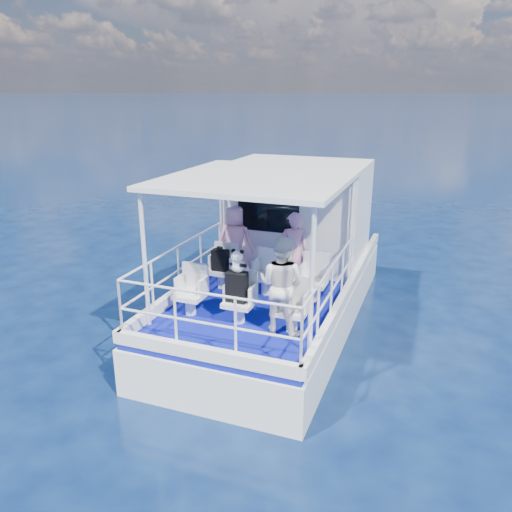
{
  "coord_description": "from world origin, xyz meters",
  "views": [
    {
      "loc": [
        2.91,
        -8.0,
        4.54
      ],
      "look_at": [
        0.03,
        -0.4,
        1.84
      ],
      "focal_mm": 35.0,
      "sensor_mm": 36.0,
      "label": 1
    }
  ],
  "objects_px": {
    "passenger_port_fwd": "(235,242)",
    "backpack_center": "(237,287)",
    "passenger_stbd_aft": "(282,285)",
    "panda": "(238,261)"
  },
  "relations": [
    {
      "from": "passenger_port_fwd",
      "to": "panda",
      "type": "relative_size",
      "value": 3.91
    },
    {
      "from": "passenger_port_fwd",
      "to": "passenger_stbd_aft",
      "type": "distance_m",
      "value": 2.61
    },
    {
      "from": "passenger_port_fwd",
      "to": "backpack_center",
      "type": "height_order",
      "value": "passenger_port_fwd"
    },
    {
      "from": "backpack_center",
      "to": "panda",
      "type": "bearing_deg",
      "value": 56.63
    },
    {
      "from": "backpack_center",
      "to": "panda",
      "type": "height_order",
      "value": "panda"
    },
    {
      "from": "passenger_stbd_aft",
      "to": "panda",
      "type": "height_order",
      "value": "passenger_stbd_aft"
    },
    {
      "from": "backpack_center",
      "to": "passenger_stbd_aft",
      "type": "bearing_deg",
      "value": -1.59
    },
    {
      "from": "passenger_port_fwd",
      "to": "panda",
      "type": "bearing_deg",
      "value": 105.94
    },
    {
      "from": "passenger_stbd_aft",
      "to": "panda",
      "type": "relative_size",
      "value": 4.17
    },
    {
      "from": "passenger_port_fwd",
      "to": "backpack_center",
      "type": "relative_size",
      "value": 2.93
    }
  ]
}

